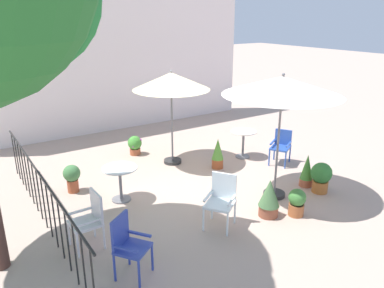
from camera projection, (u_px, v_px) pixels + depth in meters
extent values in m
plane|color=tan|center=(200.00, 180.00, 8.54)|extent=(60.00, 60.00, 0.00)
cube|color=white|center=(110.00, 48.00, 11.53)|extent=(9.46, 0.30, 5.12)
cube|color=black|center=(38.00, 172.00, 6.46)|extent=(0.03, 5.65, 0.03)
cylinder|color=black|center=(93.00, 283.00, 4.53)|extent=(0.02, 0.02, 1.00)
cylinder|color=black|center=(84.00, 268.00, 4.81)|extent=(0.02, 0.02, 1.00)
cylinder|color=black|center=(75.00, 254.00, 5.09)|extent=(0.02, 0.02, 1.00)
cylinder|color=black|center=(68.00, 241.00, 5.37)|extent=(0.02, 0.02, 1.00)
cylinder|color=black|center=(61.00, 230.00, 5.65)|extent=(0.02, 0.02, 1.00)
cylinder|color=black|center=(55.00, 220.00, 5.93)|extent=(0.02, 0.02, 1.00)
cylinder|color=black|center=(49.00, 211.00, 6.20)|extent=(0.02, 0.02, 1.00)
cylinder|color=black|center=(44.00, 202.00, 6.48)|extent=(0.02, 0.02, 1.00)
cylinder|color=black|center=(39.00, 194.00, 6.76)|extent=(0.02, 0.02, 1.00)
cylinder|color=black|center=(35.00, 187.00, 7.04)|extent=(0.02, 0.02, 1.00)
cylinder|color=black|center=(31.00, 180.00, 7.32)|extent=(0.02, 0.02, 1.00)
cylinder|color=black|center=(27.00, 174.00, 7.60)|extent=(0.02, 0.02, 1.00)
cylinder|color=black|center=(23.00, 169.00, 7.88)|extent=(0.02, 0.02, 1.00)
cylinder|color=black|center=(20.00, 163.00, 8.15)|extent=(0.02, 0.02, 1.00)
cylinder|color=black|center=(17.00, 158.00, 8.43)|extent=(0.02, 0.02, 1.00)
cylinder|color=black|center=(14.00, 154.00, 8.71)|extent=(0.02, 0.02, 1.00)
cylinder|color=#2D2D2D|center=(274.00, 194.00, 7.79)|extent=(0.44, 0.44, 0.08)
cylinder|color=slate|center=(278.00, 139.00, 7.40)|extent=(0.04, 0.04, 2.46)
cone|color=beige|center=(283.00, 86.00, 7.05)|extent=(2.28, 2.28, 0.35)
sphere|color=slate|center=(283.00, 74.00, 6.98)|extent=(0.06, 0.06, 0.06)
cylinder|color=#2D2D2D|center=(173.00, 161.00, 9.52)|extent=(0.44, 0.44, 0.08)
cylinder|color=slate|center=(172.00, 119.00, 9.16)|extent=(0.04, 0.04, 2.26)
cone|color=beige|center=(171.00, 81.00, 8.85)|extent=(1.84, 1.84, 0.40)
sphere|color=slate|center=(171.00, 71.00, 8.78)|extent=(0.06, 0.06, 0.06)
cylinder|color=white|center=(244.00, 131.00, 9.67)|extent=(0.66, 0.66, 0.02)
cylinder|color=slate|center=(243.00, 145.00, 9.79)|extent=(0.06, 0.06, 0.69)
cylinder|color=slate|center=(243.00, 156.00, 9.89)|extent=(0.36, 0.36, 0.03)
cylinder|color=silver|center=(119.00, 168.00, 7.40)|extent=(0.70, 0.70, 0.02)
cylinder|color=slate|center=(121.00, 184.00, 7.52)|extent=(0.06, 0.06, 0.68)
cylinder|color=slate|center=(122.00, 199.00, 7.62)|extent=(0.38, 0.38, 0.03)
cube|color=#2A4CA1|center=(280.00, 148.00, 9.31)|extent=(0.65, 0.62, 0.04)
cube|color=#2A4CA1|center=(283.00, 137.00, 9.43)|extent=(0.24, 0.38, 0.39)
cube|color=#2A4CA1|center=(273.00, 142.00, 9.35)|extent=(0.41, 0.26, 0.03)
cube|color=#2A4CA1|center=(289.00, 144.00, 9.19)|extent=(0.41, 0.26, 0.03)
cylinder|color=#2A4CA1|center=(269.00, 158.00, 9.27)|extent=(0.04, 0.04, 0.41)
cylinder|color=#2A4CA1|center=(285.00, 161.00, 9.10)|extent=(0.04, 0.04, 0.41)
cylinder|color=#2A4CA1|center=(274.00, 152.00, 9.66)|extent=(0.04, 0.04, 0.41)
cylinder|color=#2A4CA1|center=(290.00, 155.00, 9.49)|extent=(0.04, 0.04, 0.41)
cube|color=white|center=(220.00, 204.00, 6.52)|extent=(0.66, 0.66, 0.04)
cube|color=white|center=(224.00, 186.00, 6.63)|extent=(0.28, 0.39, 0.47)
cube|color=white|center=(208.00, 196.00, 6.56)|extent=(0.38, 0.28, 0.03)
cube|color=white|center=(232.00, 200.00, 6.41)|extent=(0.38, 0.28, 0.03)
cylinder|color=white|center=(203.00, 220.00, 6.48)|extent=(0.04, 0.04, 0.42)
cylinder|color=white|center=(227.00, 225.00, 6.33)|extent=(0.04, 0.04, 0.42)
cylinder|color=white|center=(212.00, 208.00, 6.87)|extent=(0.04, 0.04, 0.42)
cylinder|color=white|center=(235.00, 213.00, 6.72)|extent=(0.04, 0.04, 0.42)
cube|color=silver|center=(85.00, 223.00, 5.96)|extent=(0.47, 0.47, 0.04)
cube|color=silver|center=(97.00, 205.00, 5.99)|extent=(0.05, 0.44, 0.47)
cube|color=silver|center=(80.00, 211.00, 6.09)|extent=(0.42, 0.05, 0.03)
cube|color=silver|center=(89.00, 222.00, 5.76)|extent=(0.42, 0.05, 0.03)
cylinder|color=silver|center=(69.00, 234.00, 6.09)|extent=(0.04, 0.04, 0.41)
cylinder|color=silver|center=(78.00, 246.00, 5.76)|extent=(0.04, 0.04, 0.41)
cylinder|color=silver|center=(94.00, 226.00, 6.32)|extent=(0.04, 0.04, 0.41)
cylinder|color=silver|center=(104.00, 237.00, 5.99)|extent=(0.04, 0.04, 0.41)
cube|color=#2C3F9D|center=(133.00, 248.00, 5.29)|extent=(0.60, 0.60, 0.04)
cube|color=#2C3F9D|center=(120.00, 230.00, 5.27)|extent=(0.36, 0.27, 0.46)
cube|color=#2C3F9D|center=(125.00, 249.00, 5.07)|extent=(0.25, 0.33, 0.03)
cube|color=#2C3F9D|center=(139.00, 234.00, 5.42)|extent=(0.25, 0.33, 0.03)
cylinder|color=#2C3F9D|center=(139.00, 274.00, 5.12)|extent=(0.04, 0.04, 0.43)
cylinder|color=#2C3F9D|center=(152.00, 258.00, 5.48)|extent=(0.04, 0.04, 0.43)
cylinder|color=#2C3F9D|center=(115.00, 268.00, 5.25)|extent=(0.04, 0.04, 0.43)
cylinder|color=#2C3F9D|center=(129.00, 252.00, 5.60)|extent=(0.04, 0.04, 0.43)
cylinder|color=#BE6141|center=(306.00, 182.00, 8.23)|extent=(0.28, 0.28, 0.17)
cylinder|color=#382819|center=(306.00, 179.00, 8.21)|extent=(0.24, 0.24, 0.02)
cone|color=#498D37|center=(307.00, 167.00, 8.11)|extent=(0.27, 0.27, 0.55)
cylinder|color=#A34C2F|center=(73.00, 186.00, 7.93)|extent=(0.23, 0.23, 0.27)
cylinder|color=#382819|center=(72.00, 180.00, 7.89)|extent=(0.20, 0.20, 0.02)
sphere|color=#437642|center=(72.00, 173.00, 7.84)|extent=(0.35, 0.35, 0.35)
sphere|color=#E0385C|center=(66.00, 175.00, 7.83)|extent=(0.08, 0.08, 0.08)
sphere|color=#E0385C|center=(75.00, 173.00, 7.94)|extent=(0.10, 0.10, 0.10)
sphere|color=#E0385C|center=(73.00, 175.00, 7.72)|extent=(0.06, 0.06, 0.06)
cylinder|color=#A95535|center=(135.00, 151.00, 10.06)|extent=(0.28, 0.28, 0.17)
cylinder|color=#382819|center=(135.00, 149.00, 10.03)|extent=(0.25, 0.25, 0.02)
sphere|color=#428E35|center=(135.00, 143.00, 9.98)|extent=(0.37, 0.37, 0.37)
sphere|color=#B33DAE|center=(135.00, 140.00, 10.08)|extent=(0.08, 0.08, 0.08)
sphere|color=#B33DAE|center=(133.00, 146.00, 9.86)|extent=(0.07, 0.07, 0.07)
sphere|color=#B33DAE|center=(140.00, 140.00, 9.97)|extent=(0.10, 0.10, 0.10)
sphere|color=#B33DAE|center=(129.00, 144.00, 9.95)|extent=(0.07, 0.07, 0.07)
cylinder|color=brown|center=(268.00, 210.00, 7.00)|extent=(0.36, 0.36, 0.21)
cylinder|color=#382819|center=(269.00, 206.00, 6.97)|extent=(0.32, 0.32, 0.02)
cone|color=#486F41|center=(270.00, 193.00, 6.88)|extent=(0.39, 0.39, 0.51)
cylinder|color=#A35931|center=(296.00, 210.00, 7.02)|extent=(0.28, 0.28, 0.23)
cylinder|color=#382819|center=(297.00, 205.00, 6.99)|extent=(0.25, 0.25, 0.02)
sphere|color=#3F7836|center=(297.00, 197.00, 6.94)|extent=(0.32, 0.32, 0.32)
sphere|color=#E53D5D|center=(302.00, 195.00, 6.99)|extent=(0.06, 0.06, 0.06)
sphere|color=#E53D5D|center=(299.00, 191.00, 7.03)|extent=(0.07, 0.07, 0.07)
sphere|color=#E53D5D|center=(298.00, 198.00, 6.84)|extent=(0.06, 0.06, 0.06)
cylinder|color=#B0542D|center=(217.00, 163.00, 9.17)|extent=(0.27, 0.27, 0.23)
cylinder|color=#382819|center=(218.00, 159.00, 9.14)|extent=(0.24, 0.24, 0.02)
cone|color=#569837|center=(218.00, 149.00, 9.05)|extent=(0.29, 0.29, 0.51)
cylinder|color=#B1652E|center=(320.00, 186.00, 7.93)|extent=(0.32, 0.32, 0.25)
cylinder|color=#382819|center=(320.00, 181.00, 7.89)|extent=(0.28, 0.28, 0.02)
sphere|color=#307430|center=(321.00, 173.00, 7.83)|extent=(0.43, 0.43, 0.43)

